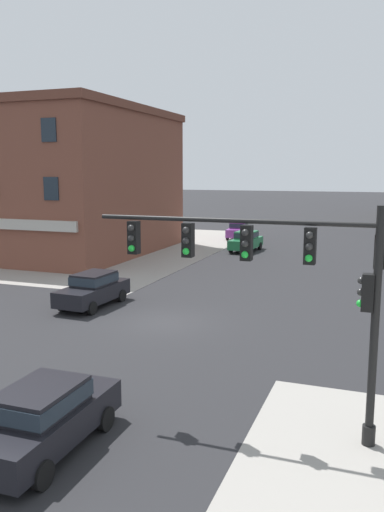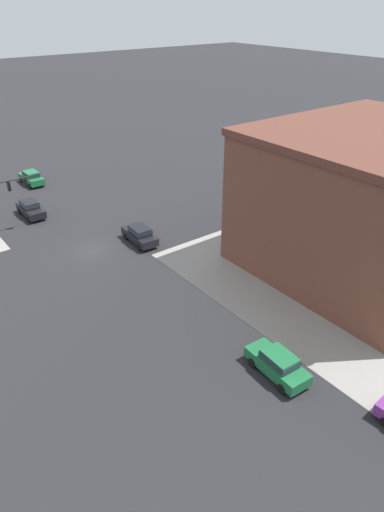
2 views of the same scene
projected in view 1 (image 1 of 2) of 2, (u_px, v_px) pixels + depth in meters
name	position (u px, v px, depth m)	size (l,w,h in m)	color
ground_plane	(166.00, 322.00, 23.64)	(320.00, 320.00, 0.00)	#262628
sidewalk_far_corner	(52.00, 244.00, 48.99)	(32.00, 32.00, 0.02)	gray
traffic_signal_main	(297.00, 276.00, 13.16)	(7.45, 2.09, 5.90)	black
car_main_northbound_near	(44.00, 415.00, 12.55)	(1.92, 4.41, 1.68)	black
car_main_northbound_far	(93.00, 288.00, 26.24)	(2.06, 4.48, 1.68)	black
car_main_southbound_far	(246.00, 240.00, 44.37)	(2.09, 4.50, 1.68)	#1E6B3D
car_parked_curb	(239.00, 230.00, 52.58)	(2.16, 4.53, 1.68)	#7A3389
storefront_block_near_corner	(41.00, 181.00, 44.46)	(19.37, 17.79, 11.73)	brown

